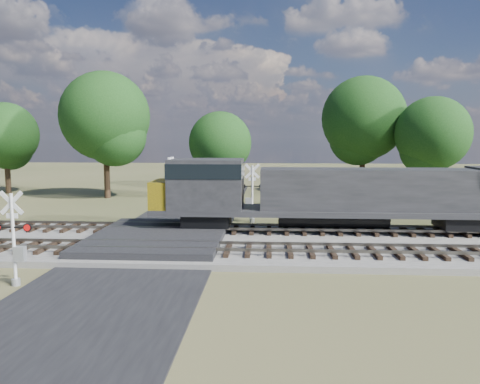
{
  "coord_description": "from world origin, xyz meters",
  "views": [
    {
      "loc": [
        5.95,
        -24.16,
        5.83
      ],
      "look_at": [
        4.34,
        2.0,
        2.73
      ],
      "focal_mm": 35.0,
      "sensor_mm": 36.0,
      "label": 1
    }
  ],
  "objects": [
    {
      "name": "track_near",
      "position": [
        3.12,
        -2.0,
        0.41
      ],
      "size": [
        140.0,
        2.6,
        0.33
      ],
      "color": "black",
      "rests_on": "ballast_bed"
    },
    {
      "name": "track_far",
      "position": [
        3.12,
        3.0,
        0.41
      ],
      "size": [
        140.0,
        2.6,
        0.33
      ],
      "color": "black",
      "rests_on": "ballast_bed"
    },
    {
      "name": "ground",
      "position": [
        0.0,
        0.0,
        0.0
      ],
      "size": [
        160.0,
        160.0,
        0.0
      ],
      "primitive_type": "plane",
      "color": "#424A27",
      "rests_on": "ground"
    },
    {
      "name": "crossing_panel",
      "position": [
        0.0,
        0.5,
        0.32
      ],
      "size": [
        7.0,
        9.0,
        0.62
      ],
      "primitive_type": "cube",
      "color": "#262628",
      "rests_on": "ground"
    },
    {
      "name": "ballast_bed",
      "position": [
        10.0,
        0.5,
        0.15
      ],
      "size": [
        140.0,
        10.0,
        0.3
      ],
      "primitive_type": "cube",
      "color": "gray",
      "rests_on": "ground"
    },
    {
      "name": "crossing_signal_near",
      "position": [
        -3.89,
        -6.87,
        1.57
      ],
      "size": [
        1.52,
        0.33,
        3.77
      ],
      "rotation": [
        0.0,
        0.0,
        -0.0
      ],
      "color": "silver",
      "rests_on": "ground"
    },
    {
      "name": "crossing_signal_far",
      "position": [
        4.76,
        7.39,
        1.68
      ],
      "size": [
        1.63,
        0.37,
        4.04
      ],
      "rotation": [
        0.0,
        0.0,
        3.23
      ],
      "color": "silver",
      "rests_on": "ground"
    },
    {
      "name": "road",
      "position": [
        0.0,
        0.0,
        0.04
      ],
      "size": [
        7.0,
        60.0,
        0.08
      ],
      "primitive_type": "cube",
      "color": "black",
      "rests_on": "ground"
    },
    {
      "name": "treeline",
      "position": [
        8.98,
        20.61,
        7.0
      ],
      "size": [
        85.16,
        11.84,
        11.95
      ],
      "color": "black",
      "rests_on": "ground"
    },
    {
      "name": "equipment_shed",
      "position": [
        7.82,
        13.19,
        1.48
      ],
      "size": [
        5.17,
        5.17,
        2.91
      ],
      "rotation": [
        0.0,
        0.0,
        0.24
      ],
      "color": "#4C3720",
      "rests_on": "ground"
    }
  ]
}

